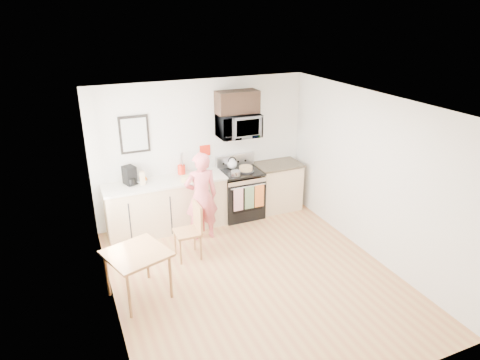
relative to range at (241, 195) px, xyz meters
name	(u,v)px	position (x,y,z in m)	size (l,w,h in m)	color
floor	(254,277)	(-0.63, -1.98, -0.44)	(4.60, 4.60, 0.00)	#AC6B42
back_wall	(202,151)	(-0.63, 0.32, 0.86)	(4.00, 0.04, 2.60)	white
front_wall	(362,293)	(-0.63, -4.28, 0.86)	(4.00, 0.04, 2.60)	white
left_wall	(106,225)	(-2.63, -1.98, 0.86)	(0.04, 4.60, 2.60)	white
right_wall	(372,177)	(1.37, -1.98, 0.86)	(0.04, 4.60, 2.60)	white
ceiling	(257,105)	(-0.63, -1.98, 2.16)	(4.00, 4.60, 0.04)	white
window	(99,183)	(-2.59, -1.18, 1.11)	(0.06, 1.40, 1.50)	silver
cabinet_left	(167,206)	(-1.43, 0.02, 0.01)	(2.10, 0.60, 0.90)	tan
countertop_left	(165,182)	(-1.43, 0.02, 0.48)	(2.14, 0.64, 0.04)	silver
cabinet_right	(277,187)	(0.80, 0.02, 0.01)	(0.84, 0.60, 0.90)	tan
countertop_right	(278,165)	(0.80, 0.02, 0.48)	(0.88, 0.64, 0.04)	black
range	(241,195)	(0.00, 0.00, 0.00)	(0.76, 0.70, 1.16)	black
microwave	(238,126)	(0.00, 0.10, 1.32)	(0.76, 0.51, 0.42)	silver
upper_cabinet	(237,102)	(0.00, 0.15, 1.74)	(0.76, 0.35, 0.40)	black
wall_art	(134,134)	(-1.83, 0.30, 1.31)	(0.50, 0.04, 0.65)	black
wall_trivet	(205,150)	(-0.58, 0.31, 0.86)	(0.20, 0.02, 0.20)	red
person	(201,197)	(-0.95, -0.53, 0.35)	(0.57, 0.37, 1.56)	#B93337
dining_table	(137,258)	(-2.28, -1.75, 0.19)	(0.83, 0.83, 0.71)	brown
chair	(195,223)	(-1.24, -1.04, 0.16)	(0.43, 0.39, 0.92)	brown
knife_block	(201,168)	(-0.74, 0.10, 0.62)	(0.10, 0.14, 0.23)	brown
utensil_crock	(181,166)	(-1.07, 0.23, 0.66)	(0.13, 0.13, 0.40)	red
fruit_bowl	(142,180)	(-1.81, 0.12, 0.54)	(0.23, 0.23, 0.10)	white
milk_carton	(142,178)	(-1.81, 0.02, 0.62)	(0.09, 0.09, 0.23)	tan
coffee_maker	(130,176)	(-2.00, 0.11, 0.65)	(0.24, 0.29, 0.32)	black
bread_bag	(189,179)	(-1.04, -0.17, 0.55)	(0.27, 0.13, 0.10)	#DDC574
cake	(246,169)	(0.07, -0.07, 0.54)	(0.30, 0.30, 0.10)	black
kettle	(232,164)	(-0.11, 0.15, 0.59)	(0.19, 0.19, 0.24)	white
pot	(236,173)	(-0.18, -0.20, 0.53)	(0.17, 0.29, 0.09)	silver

